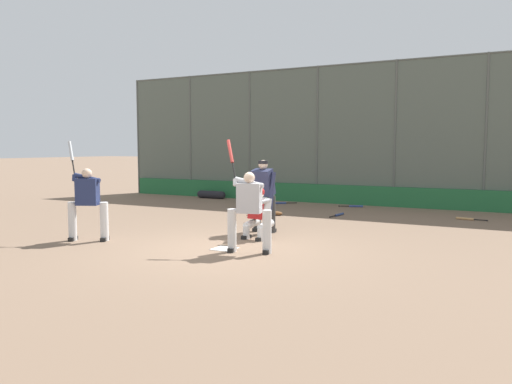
{
  "coord_description": "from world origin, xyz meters",
  "views": [
    {
      "loc": [
        -4.99,
        8.24,
        1.98
      ],
      "look_at": [
        -0.18,
        -1.0,
        1.05
      ],
      "focal_mm": 35.0,
      "sensor_mm": 36.0,
      "label": 1
    }
  ],
  "objects_px": {
    "fielding_glove_on_dirt": "(277,213)",
    "spare_bat_by_padding": "(354,206)",
    "batter_at_plate": "(249,209)",
    "spare_bat_near_backstop": "(338,215)",
    "spare_bat_first_base_side": "(467,219)",
    "spare_bat_third_base_side": "(281,203)",
    "umpire_home": "(263,194)",
    "equipment_bag_dugout_side": "(211,195)",
    "batter_on_deck": "(87,201)",
    "catcher_behind_plate": "(258,212)"
  },
  "relations": [
    {
      "from": "fielding_glove_on_dirt",
      "to": "spare_bat_by_padding",
      "type": "bearing_deg",
      "value": -115.4
    },
    {
      "from": "batter_at_plate",
      "to": "spare_bat_near_backstop",
      "type": "xyz_separation_m",
      "value": [
        0.09,
        -5.66,
        -0.8
      ]
    },
    {
      "from": "spare_bat_first_base_side",
      "to": "fielding_glove_on_dirt",
      "type": "distance_m",
      "value": 5.28
    },
    {
      "from": "spare_bat_third_base_side",
      "to": "fielding_glove_on_dirt",
      "type": "bearing_deg",
      "value": 77.35
    },
    {
      "from": "umpire_home",
      "to": "spare_bat_near_backstop",
      "type": "xyz_separation_m",
      "value": [
        -0.69,
        -3.5,
        -0.88
      ]
    },
    {
      "from": "spare_bat_by_padding",
      "to": "equipment_bag_dugout_side",
      "type": "height_order",
      "value": "equipment_bag_dugout_side"
    },
    {
      "from": "umpire_home",
      "to": "fielding_glove_on_dirt",
      "type": "distance_m",
      "value": 3.06
    },
    {
      "from": "spare_bat_near_backstop",
      "to": "batter_at_plate",
      "type": "bearing_deg",
      "value": -172.69
    },
    {
      "from": "fielding_glove_on_dirt",
      "to": "batter_at_plate",
      "type": "bearing_deg",
      "value": 109.41
    },
    {
      "from": "equipment_bag_dugout_side",
      "to": "batter_on_deck",
      "type": "bearing_deg",
      "value": 105.87
    },
    {
      "from": "batter_at_plate",
      "to": "batter_on_deck",
      "type": "distance_m",
      "value": 3.65
    },
    {
      "from": "batter_at_plate",
      "to": "umpire_home",
      "type": "height_order",
      "value": "batter_at_plate"
    },
    {
      "from": "batter_at_plate",
      "to": "catcher_behind_plate",
      "type": "bearing_deg",
      "value": -83.15
    },
    {
      "from": "spare_bat_near_backstop",
      "to": "fielding_glove_on_dirt",
      "type": "distance_m",
      "value": 1.8
    },
    {
      "from": "spare_bat_near_backstop",
      "to": "spare_bat_by_padding",
      "type": "xyz_separation_m",
      "value": [
        0.21,
        -2.3,
        0.0
      ]
    },
    {
      "from": "batter_on_deck",
      "to": "equipment_bag_dugout_side",
      "type": "bearing_deg",
      "value": -99.0
    },
    {
      "from": "fielding_glove_on_dirt",
      "to": "umpire_home",
      "type": "bearing_deg",
      "value": 109.09
    },
    {
      "from": "spare_bat_first_base_side",
      "to": "spare_bat_third_base_side",
      "type": "bearing_deg",
      "value": 0.7
    },
    {
      "from": "umpire_home",
      "to": "spare_bat_third_base_side",
      "type": "distance_m",
      "value": 5.98
    },
    {
      "from": "batter_on_deck",
      "to": "fielding_glove_on_dirt",
      "type": "relative_size",
      "value": 6.47
    },
    {
      "from": "spare_bat_first_base_side",
      "to": "fielding_glove_on_dirt",
      "type": "relative_size",
      "value": 2.49
    },
    {
      "from": "batter_at_plate",
      "to": "catcher_behind_plate",
      "type": "xyz_separation_m",
      "value": [
        0.5,
        -1.33,
        -0.25
      ]
    },
    {
      "from": "spare_bat_first_base_side",
      "to": "fielding_glove_on_dirt",
      "type": "bearing_deg",
      "value": 28.9
    },
    {
      "from": "spare_bat_first_base_side",
      "to": "equipment_bag_dugout_side",
      "type": "xyz_separation_m",
      "value": [
        9.4,
        -1.7,
        0.12
      ]
    },
    {
      "from": "batter_at_plate",
      "to": "spare_bat_near_backstop",
      "type": "relative_size",
      "value": 2.37
    },
    {
      "from": "spare_bat_third_base_side",
      "to": "fielding_glove_on_dirt",
      "type": "distance_m",
      "value": 2.98
    },
    {
      "from": "spare_bat_by_padding",
      "to": "fielding_glove_on_dirt",
      "type": "height_order",
      "value": "fielding_glove_on_dirt"
    },
    {
      "from": "spare_bat_third_base_side",
      "to": "equipment_bag_dugout_side",
      "type": "xyz_separation_m",
      "value": [
        3.23,
        -0.5,
        0.12
      ]
    },
    {
      "from": "umpire_home",
      "to": "spare_bat_third_base_side",
      "type": "height_order",
      "value": "umpire_home"
    },
    {
      "from": "batter_on_deck",
      "to": "spare_bat_by_padding",
      "type": "bearing_deg",
      "value": -136.19
    },
    {
      "from": "catcher_behind_plate",
      "to": "equipment_bag_dugout_side",
      "type": "bearing_deg",
      "value": -41.57
    },
    {
      "from": "spare_bat_by_padding",
      "to": "spare_bat_third_base_side",
      "type": "bearing_deg",
      "value": 163.08
    },
    {
      "from": "batter_on_deck",
      "to": "spare_bat_near_backstop",
      "type": "distance_m",
      "value": 7.16
    },
    {
      "from": "equipment_bag_dugout_side",
      "to": "spare_bat_first_base_side",
      "type": "bearing_deg",
      "value": 169.73
    },
    {
      "from": "batter_at_plate",
      "to": "umpire_home",
      "type": "relative_size",
      "value": 1.26
    },
    {
      "from": "catcher_behind_plate",
      "to": "spare_bat_third_base_side",
      "type": "height_order",
      "value": "catcher_behind_plate"
    },
    {
      "from": "equipment_bag_dugout_side",
      "to": "fielding_glove_on_dirt",
      "type": "bearing_deg",
      "value": 143.13
    },
    {
      "from": "catcher_behind_plate",
      "to": "equipment_bag_dugout_side",
      "type": "relative_size",
      "value": 0.89
    },
    {
      "from": "batter_on_deck",
      "to": "spare_bat_first_base_side",
      "type": "relative_size",
      "value": 2.6
    },
    {
      "from": "batter_on_deck",
      "to": "spare_bat_third_base_side",
      "type": "height_order",
      "value": "batter_on_deck"
    },
    {
      "from": "equipment_bag_dugout_side",
      "to": "batter_at_plate",
      "type": "bearing_deg",
      "value": 126.61
    },
    {
      "from": "spare_bat_near_backstop",
      "to": "batter_on_deck",
      "type": "bearing_deg",
      "value": 156.69
    },
    {
      "from": "batter_on_deck",
      "to": "fielding_glove_on_dirt",
      "type": "xyz_separation_m",
      "value": [
        -1.87,
        -5.46,
        -0.78
      ]
    },
    {
      "from": "batter_on_deck",
      "to": "equipment_bag_dugout_side",
      "type": "relative_size",
      "value": 1.68
    },
    {
      "from": "umpire_home",
      "to": "spare_bat_near_backstop",
      "type": "distance_m",
      "value": 3.67
    },
    {
      "from": "batter_on_deck",
      "to": "spare_bat_near_backstop",
      "type": "bearing_deg",
      "value": -144.53
    },
    {
      "from": "umpire_home",
      "to": "fielding_glove_on_dirt",
      "type": "height_order",
      "value": "umpire_home"
    },
    {
      "from": "spare_bat_by_padding",
      "to": "spare_bat_third_base_side",
      "type": "xyz_separation_m",
      "value": [
        2.56,
        0.26,
        -0.0
      ]
    },
    {
      "from": "batter_on_deck",
      "to": "equipment_bag_dugout_side",
      "type": "xyz_separation_m",
      "value": [
        2.48,
        -8.72,
        -0.69
      ]
    },
    {
      "from": "equipment_bag_dugout_side",
      "to": "spare_bat_third_base_side",
      "type": "bearing_deg",
      "value": 171.14
    }
  ]
}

